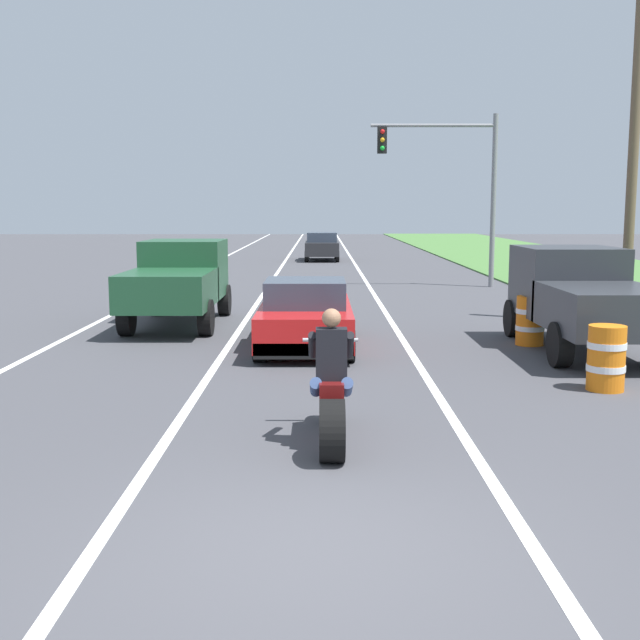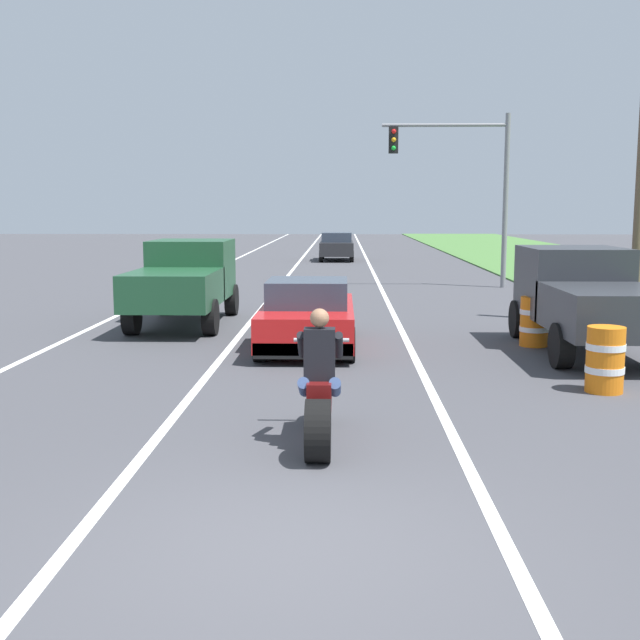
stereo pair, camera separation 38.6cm
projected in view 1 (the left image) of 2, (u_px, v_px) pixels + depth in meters
The scene contains 13 objects.
ground_plane at pixel (312, 548), 6.45m from camera, with size 160.00×160.00×0.00m, color #424247.
lane_stripe_left_solid at pixel (154, 292), 26.24m from camera, with size 0.14×120.00×0.01m, color white.
lane_stripe_right_solid at pixel (370, 292), 26.26m from camera, with size 0.14×120.00×0.01m, color white.
lane_stripe_centre_dashed at pixel (262, 292), 26.25m from camera, with size 0.14×120.00×0.01m, color white.
motorcycle_with_rider at pixel (329, 396), 9.18m from camera, with size 0.70×2.21×1.62m.
sports_car_red at pixel (303, 316), 15.73m from camera, with size 1.84×4.30×1.37m.
pickup_truck_left_lane_dark_green at pixel (176, 279), 18.68m from camera, with size 2.02×4.80×1.98m.
pickup_truck_right_shoulder_dark_grey at pixel (578, 294), 15.30m from camera, with size 2.02×4.80×1.98m.
traffic_light_mast_near at pixel (453, 173), 27.46m from camera, with size 4.41×0.34×6.00m.
utility_pole_roadside at pixel (630, 165), 18.57m from camera, with size 0.24×0.24×7.56m, color brown.
construction_barrel_nearest at pixel (603, 358), 12.01m from camera, with size 0.58×0.58×1.00m.
construction_barrel_mid at pixel (527, 320), 16.02m from camera, with size 0.58×0.58×1.00m.
distant_car_far_ahead at pixel (319, 246), 42.16m from camera, with size 1.80×4.00×1.50m.
Camera 1 is at (0.05, -6.13, 2.75)m, focal length 44.30 mm.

